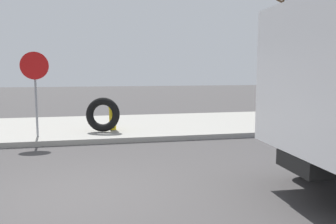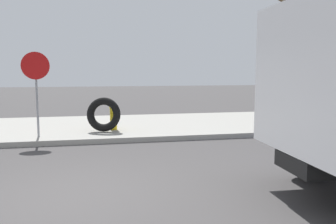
% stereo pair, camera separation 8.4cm
% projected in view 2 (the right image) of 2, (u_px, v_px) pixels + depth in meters
% --- Properties ---
extents(ground_plane, '(80.00, 80.00, 0.00)m').
position_uv_depth(ground_plane, '(77.00, 198.00, 5.44)').
color(ground_plane, '#423F3F').
extents(sidewalk_curb, '(36.00, 5.00, 0.15)m').
position_uv_depth(sidewalk_curb, '(88.00, 127.00, 11.76)').
color(sidewalk_curb, '#99968E').
rests_on(sidewalk_curb, ground).
extents(fire_hydrant, '(0.25, 0.56, 0.84)m').
position_uv_depth(fire_hydrant, '(113.00, 116.00, 10.81)').
color(fire_hydrant, yellow).
rests_on(fire_hydrant, sidewalk_curb).
extents(loose_tire, '(1.10, 0.65, 1.06)m').
position_uv_depth(loose_tire, '(104.00, 114.00, 10.43)').
color(loose_tire, black).
rests_on(loose_tire, sidewalk_curb).
extents(stop_sign, '(0.76, 0.08, 2.37)m').
position_uv_depth(stop_sign, '(36.00, 78.00, 9.52)').
color(stop_sign, gray).
rests_on(stop_sign, sidewalk_curb).
extents(bare_tree, '(0.98, 1.13, 5.46)m').
position_uv_depth(bare_tree, '(291.00, 46.00, 12.70)').
color(bare_tree, '#4C3823').
rests_on(bare_tree, sidewalk_curb).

